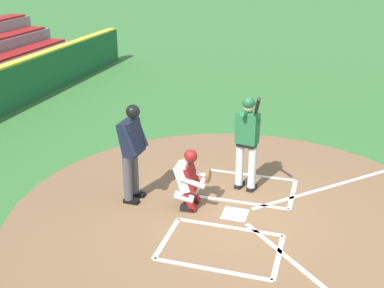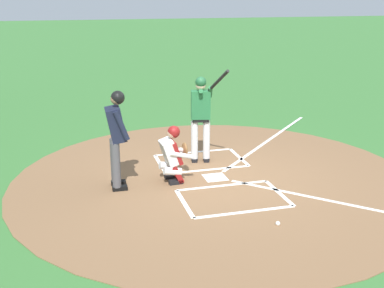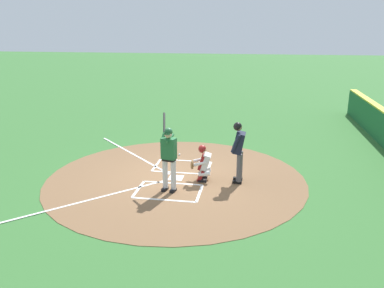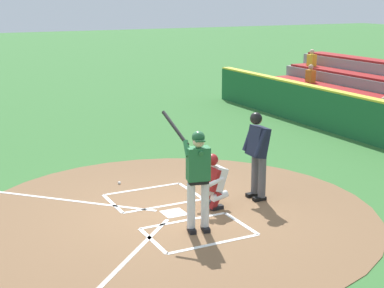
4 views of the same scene
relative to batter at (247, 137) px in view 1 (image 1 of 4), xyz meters
The scene contains 6 objects.
ground_plane 1.48m from the batter, ahead, with size 120.00×120.00×0.00m, color #387033.
dirt_circle 1.47m from the batter, ahead, with size 8.00×8.00×0.01m, color brown.
home_plate_and_chalk 1.71m from the batter, 42.03° to the left, with size 7.93×4.91×0.01m.
batter is the anchor object (origin of this frame).
catcher 1.35m from the batter, 41.76° to the right, with size 0.61×0.61×1.13m.
plate_umpire 2.15m from the batter, 62.55° to the right, with size 0.59×0.42×1.86m.
Camera 1 is at (7.34, 1.42, 4.38)m, focal length 45.31 mm.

